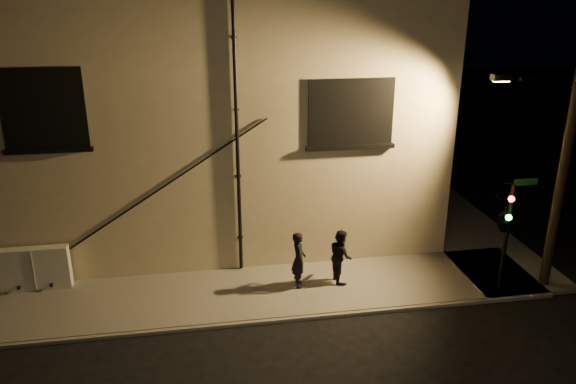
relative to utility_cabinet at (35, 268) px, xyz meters
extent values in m
plane|color=black|center=(7.84, -2.70, -0.77)|extent=(90.00, 90.00, 0.00)
cube|color=#605E57|center=(4.84, -1.20, -0.71)|extent=(20.00, 3.00, 0.12)
cube|color=#605E57|center=(14.34, 5.30, -0.71)|extent=(3.00, 16.00, 0.12)
cube|color=tan|center=(4.84, 6.30, 3.48)|extent=(16.00, 12.00, 8.50)
cube|color=black|center=(0.84, 0.28, 4.63)|extent=(2.20, 0.10, 2.20)
cube|color=#A5B28C|center=(0.84, 0.29, 4.63)|extent=(1.98, 0.05, 1.98)
cube|color=black|center=(9.44, 0.28, 4.23)|extent=(2.60, 0.10, 2.00)
cube|color=black|center=(9.44, 0.29, 4.23)|extent=(2.38, 0.05, 1.78)
cylinder|color=black|center=(6.04, 0.22, 3.54)|extent=(0.11, 0.11, 8.30)
cylinder|color=black|center=(3.84, 0.25, 2.23)|extent=(5.96, 0.04, 3.75)
cylinder|color=black|center=(3.96, 0.25, 2.29)|extent=(5.96, 0.04, 3.75)
cube|color=beige|center=(0.00, 0.00, 0.00)|extent=(1.98, 0.33, 1.31)
imported|color=black|center=(7.63, -1.11, 0.21)|extent=(0.43, 0.64, 1.72)
imported|color=black|center=(8.93, -0.99, 0.17)|extent=(0.66, 0.83, 1.64)
cylinder|color=black|center=(13.40, -2.32, 0.99)|extent=(0.12, 0.12, 3.28)
imported|color=black|center=(13.18, -2.44, 1.68)|extent=(0.85, 2.02, 0.79)
sphere|color=#FF140C|center=(13.20, -2.62, 2.33)|extent=(0.17, 0.17, 0.17)
sphere|color=#14FF3F|center=(13.20, -2.62, 1.78)|extent=(0.17, 0.17, 0.17)
cube|color=#0C4C1E|center=(13.75, -2.32, 2.68)|extent=(0.70, 0.03, 0.18)
cylinder|color=black|center=(14.93, -2.18, 2.57)|extent=(0.28, 0.28, 6.69)
cylinder|color=black|center=(14.13, -1.63, 5.45)|extent=(1.70, 0.93, 0.10)
cube|color=black|center=(13.33, -1.08, 5.36)|extent=(0.55, 0.28, 0.18)
cube|color=#FFC672|center=(13.33, -1.08, 5.26)|extent=(0.42, 0.20, 0.04)
camera|label=1|loc=(4.89, -15.59, 7.76)|focal=35.00mm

